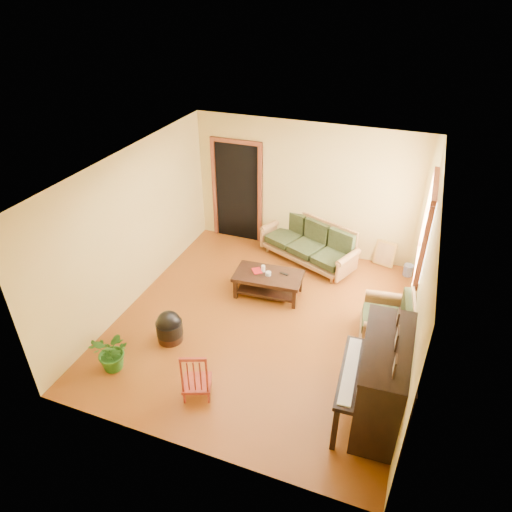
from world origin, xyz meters
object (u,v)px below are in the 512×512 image
at_px(coffee_table, 268,284).
at_px(ceramic_crock, 408,270).
at_px(potted_plant, 113,352).
at_px(armchair, 386,316).
at_px(red_chair, 196,372).
at_px(sofa, 308,243).
at_px(piano, 383,384).
at_px(footstool, 170,330).

bearing_deg(coffee_table, ceramic_crock, 33.52).
bearing_deg(potted_plant, armchair, 29.96).
bearing_deg(red_chair, coffee_table, 65.34).
distance_m(sofa, coffee_table, 1.37).
xyz_separation_m(sofa, piano, (1.81, -3.32, 0.21)).
xyz_separation_m(coffee_table, red_chair, (-0.15, -2.44, 0.19)).
xyz_separation_m(armchair, ceramic_crock, (0.22, 1.92, -0.32)).
height_order(sofa, potted_plant, sofa).
relative_size(armchair, red_chair, 1.07).
bearing_deg(armchair, footstool, -165.49).
bearing_deg(armchair, sofa, 126.87).
bearing_deg(coffee_table, armchair, -12.07).
distance_m(armchair, red_chair, 2.96).
relative_size(coffee_table, ceramic_crock, 5.26).
distance_m(armchair, piano, 1.59).
relative_size(ceramic_crock, potted_plant, 0.36).
xyz_separation_m(piano, footstool, (-3.18, 0.37, -0.42)).
bearing_deg(footstool, armchair, 21.49).
relative_size(footstool, ceramic_crock, 1.83).
xyz_separation_m(footstool, red_chair, (0.88, -0.81, 0.20)).
bearing_deg(footstool, coffee_table, 57.89).
height_order(piano, potted_plant, piano).
relative_size(sofa, red_chair, 2.40).
height_order(coffee_table, red_chair, red_chair).
bearing_deg(piano, armchair, 91.65).
height_order(piano, footstool, piano).
relative_size(armchair, potted_plant, 1.39).
bearing_deg(red_chair, sofa, 61.25).
bearing_deg(piano, footstool, 170.15).
distance_m(armchair, potted_plant, 4.02).
height_order(sofa, armchair, armchair).
relative_size(coffee_table, footstool, 2.87).
distance_m(coffee_table, armchair, 2.08).
bearing_deg(footstool, sofa, 64.97).
relative_size(sofa, coffee_table, 1.64).
distance_m(coffee_table, footstool, 1.93).
bearing_deg(sofa, piano, -38.25).
relative_size(sofa, potted_plant, 3.11).
relative_size(sofa, ceramic_crock, 8.62).
bearing_deg(armchair, potted_plant, -157.02).
bearing_deg(ceramic_crock, piano, -91.48).
xyz_separation_m(footstool, potted_plant, (-0.44, -0.81, 0.11)).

